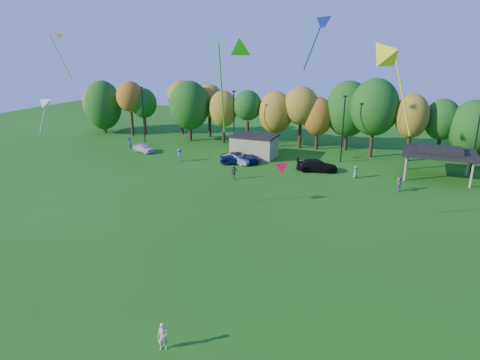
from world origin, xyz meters
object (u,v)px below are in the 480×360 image
at_px(car_b, 236,159).
at_px(car_c, 240,158).
at_px(kite_flyer, 163,337).
at_px(car_d, 317,165).
at_px(car_a, 144,148).

distance_m(car_b, car_c, 0.52).
distance_m(kite_flyer, car_d, 36.26).
relative_size(car_a, car_d, 0.73).
xyz_separation_m(car_a, car_c, (15.79, -0.30, 0.10)).
bearing_deg(car_b, car_d, -74.32).
bearing_deg(car_c, car_a, 69.64).
bearing_deg(car_a, car_c, -74.59).
relative_size(car_b, car_d, 0.82).
bearing_deg(car_c, kite_flyer, 176.95).
bearing_deg(car_b, car_a, 100.40).
bearing_deg(car_b, car_c, -38.97).
bearing_deg(car_a, kite_flyer, -127.62).
distance_m(car_c, car_d, 10.54).
relative_size(car_a, car_c, 0.71).
bearing_deg(car_d, car_b, 79.50).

